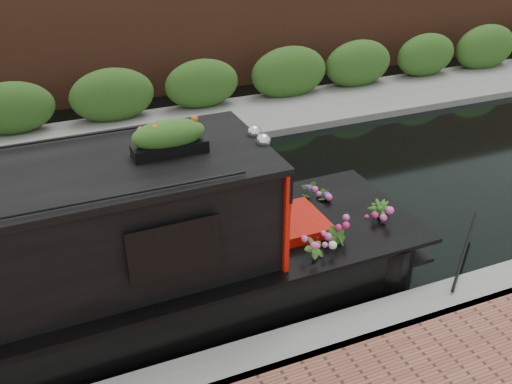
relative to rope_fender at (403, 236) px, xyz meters
name	(u,v)px	position (x,y,z in m)	size (l,w,h in m)	color
ground	(173,233)	(-3.28, 1.78, -0.19)	(80.00, 80.00, 0.00)	black
near_bank_coping	(248,373)	(-3.28, -1.52, -0.19)	(40.00, 0.60, 0.50)	gray
far_bank_path	(123,140)	(-3.28, 5.98, -0.19)	(40.00, 2.40, 0.34)	slate
far_hedge	(116,126)	(-3.28, 6.88, -0.19)	(40.00, 1.10, 2.80)	#2D541C
far_brick_wall	(101,98)	(-3.28, 8.98, -0.19)	(40.00, 1.00, 8.00)	brown
rope_fender	(403,236)	(0.00, 0.00, 0.00)	(0.38, 0.38, 0.36)	brown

